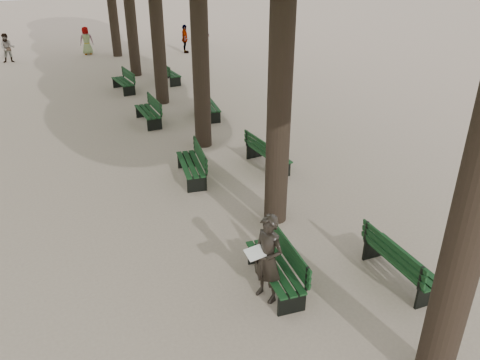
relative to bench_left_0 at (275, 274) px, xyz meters
name	(u,v)px	position (x,y,z in m)	size (l,w,h in m)	color
ground	(278,320)	(-0.37, -0.84, -0.27)	(120.00, 120.00, 0.00)	tan
bench_left_0	(275,274)	(0.00, 0.00, 0.00)	(0.73, 1.85, 0.92)	black
bench_left_1	(191,170)	(0.00, 4.97, 0.00)	(0.81, 1.86, 0.92)	black
bench_left_2	(148,116)	(0.00, 9.91, 0.00)	(0.63, 1.82, 0.92)	black
bench_left_3	(124,85)	(0.00, 14.48, 0.00)	(0.76, 1.85, 0.92)	black
bench_right_0	(400,268)	(2.27, -0.80, 0.00)	(0.63, 1.82, 0.92)	black
bench_right_1	(268,159)	(2.27, 4.81, 0.00)	(0.71, 1.84, 0.92)	black
bench_right_2	(209,110)	(2.27, 9.74, 0.00)	(0.81, 1.86, 0.92)	black
bench_right_3	(169,77)	(2.27, 15.13, 0.00)	(0.72, 1.84, 0.92)	black
man_with_map	(268,259)	(-0.28, -0.23, 0.58)	(0.73, 0.76, 1.71)	black
pedestrian_c	(185,39)	(5.05, 21.42, 0.55)	(0.96, 0.33, 1.64)	#262628
pedestrian_d	(86,41)	(-0.39, 23.33, 0.52)	(0.78, 0.32, 1.59)	#262628
pedestrian_b	(202,32)	(6.90, 23.65, 0.49)	(0.98, 0.30, 1.52)	#262628
pedestrian_a	(8,48)	(-4.63, 22.83, 0.51)	(0.76, 0.31, 1.56)	#262628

